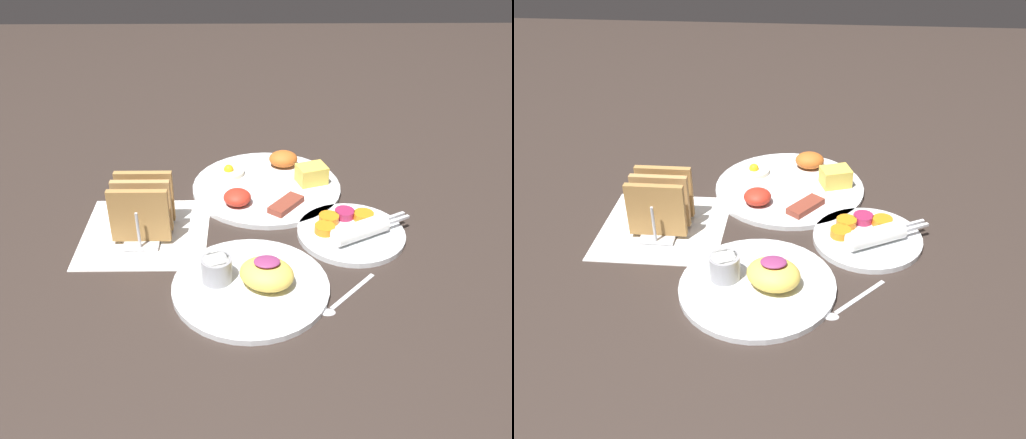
# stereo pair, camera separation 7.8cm
# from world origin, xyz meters

# --- Properties ---
(ground_plane) EXTENTS (3.00, 3.00, 0.00)m
(ground_plane) POSITION_xyz_m (0.00, 0.00, 0.00)
(ground_plane) COLOR #332823
(napkin_flat) EXTENTS (0.22, 0.22, 0.00)m
(napkin_flat) POSITION_xyz_m (-0.19, 0.03, 0.00)
(napkin_flat) COLOR white
(napkin_flat) RESTS_ON ground_plane
(plate_breakfast) EXTENTS (0.29, 0.29, 0.05)m
(plate_breakfast) POSITION_xyz_m (0.04, 0.18, 0.01)
(plate_breakfast) COLOR white
(plate_breakfast) RESTS_ON ground_plane
(plate_condiments) EXTENTS (0.20, 0.19, 0.04)m
(plate_condiments) POSITION_xyz_m (0.18, 0.01, 0.01)
(plate_condiments) COLOR white
(plate_condiments) RESTS_ON ground_plane
(plate_foreground) EXTENTS (0.24, 0.24, 0.06)m
(plate_foreground) POSITION_xyz_m (0.00, -0.13, 0.02)
(plate_foreground) COLOR white
(plate_foreground) RESTS_ON ground_plane
(toast_rack) EXTENTS (0.10, 0.12, 0.10)m
(toast_rack) POSITION_xyz_m (-0.19, 0.03, 0.05)
(toast_rack) COLOR #B7B7BC
(toast_rack) RESTS_ON ground_plane
(teaspoon) EXTENTS (0.10, 0.10, 0.01)m
(teaspoon) POSITION_xyz_m (0.14, -0.16, 0.00)
(teaspoon) COLOR silver
(teaspoon) RESTS_ON ground_plane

